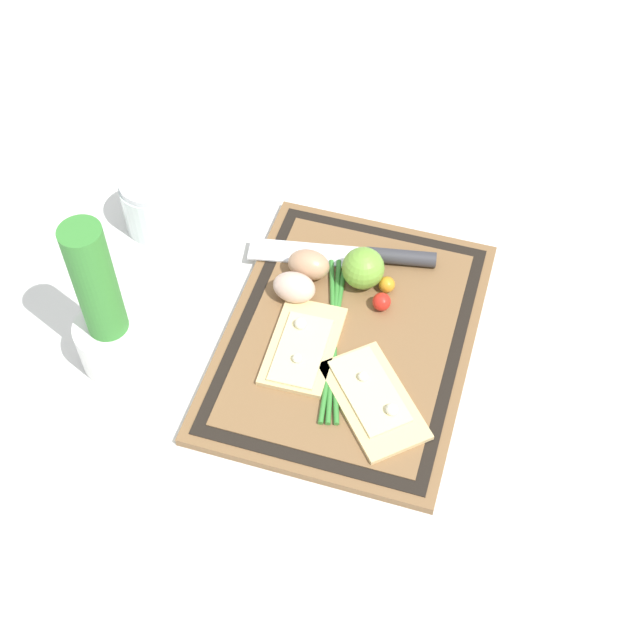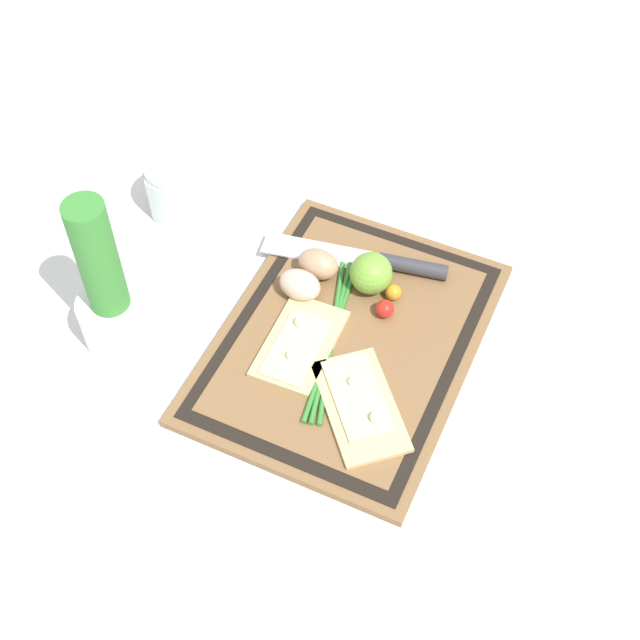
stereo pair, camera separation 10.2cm
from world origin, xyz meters
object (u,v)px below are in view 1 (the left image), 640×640
object	(u,v)px
lime	(363,268)
cherry_tomato_red	(382,302)
egg_brown	(309,265)
egg_pink	(294,287)
pizza_slice_far	(303,346)
knife	(373,256)
cherry_tomato_yellow	(387,284)
sauce_jar	(154,207)
herb_pot	(107,319)
pizza_slice_near	(373,398)

from	to	relation	value
lime	cherry_tomato_red	bearing A→B (deg)	-135.06
egg_brown	egg_pink	size ratio (longest dim) A/B	1.00
pizza_slice_far	egg_brown	distance (m)	0.13
knife	egg_brown	xyz separation A→B (m)	(-0.05, 0.08, 0.01)
cherry_tomato_red	pizza_slice_far	bearing A→B (deg)	139.48
egg_brown	egg_pink	bearing A→B (deg)	170.95
lime	cherry_tomato_yellow	xyz separation A→B (m)	(-0.00, -0.04, -0.02)
knife	sauce_jar	xyz separation A→B (m)	(-0.01, 0.33, 0.01)
sauce_jar	herb_pot	bearing A→B (deg)	-169.05
knife	cherry_tomato_red	size ratio (longest dim) A/B	10.55
knife	egg_pink	xyz separation A→B (m)	(-0.10, 0.09, 0.01)
egg_brown	cherry_tomato_yellow	world-z (taller)	egg_brown
lime	herb_pot	size ratio (longest dim) A/B	0.24
pizza_slice_near	cherry_tomato_red	xyz separation A→B (m)	(0.15, 0.03, 0.01)
knife	cherry_tomato_yellow	bearing A→B (deg)	-146.09
cherry_tomato_yellow	egg_pink	bearing A→B (deg)	112.54
cherry_tomato_yellow	herb_pot	size ratio (longest dim) A/B	0.09
cherry_tomato_red	herb_pot	distance (m)	0.37
egg_pink	cherry_tomato_red	world-z (taller)	egg_pink
pizza_slice_near	knife	distance (m)	0.24
cherry_tomato_yellow	pizza_slice_near	bearing A→B (deg)	-171.23
pizza_slice_near	herb_pot	distance (m)	0.35
egg_brown	cherry_tomato_yellow	size ratio (longest dim) A/B	2.59
pizza_slice_far	egg_pink	distance (m)	0.09
pizza_slice_near	herb_pot	xyz separation A→B (m)	(-0.02, 0.35, 0.07)
egg_brown	herb_pot	size ratio (longest dim) A/B	0.24
cherry_tomato_yellow	cherry_tomato_red	bearing A→B (deg)	-178.56
pizza_slice_near	herb_pot	bearing A→B (deg)	93.84
pizza_slice_near	cherry_tomato_red	world-z (taller)	cherry_tomato_red
pizza_slice_near	sauce_jar	bearing A→B (deg)	60.84
cherry_tomato_red	sauce_jar	size ratio (longest dim) A/B	0.28
herb_pot	lime	bearing A→B (deg)	-53.42
pizza_slice_far	sauce_jar	world-z (taller)	sauce_jar
pizza_slice_far	egg_pink	xyz separation A→B (m)	(0.08, 0.04, 0.02)
lime	cherry_tomato_yellow	size ratio (longest dim) A/B	2.58
cherry_tomato_yellow	sauce_jar	xyz separation A→B (m)	(0.04, 0.37, 0.01)
knife	cherry_tomato_red	world-z (taller)	cherry_tomato_red
pizza_slice_far	egg_pink	size ratio (longest dim) A/B	2.50
egg_pink	pizza_slice_near	bearing A→B (deg)	-131.98
cherry_tomato_red	herb_pot	xyz separation A→B (m)	(-0.17, 0.32, 0.06)
lime	knife	bearing A→B (deg)	-4.37
egg_brown	sauce_jar	bearing A→B (deg)	80.62
knife	sauce_jar	distance (m)	0.33
knife	lime	size ratio (longest dim) A/B	4.55
pizza_slice_far	cherry_tomato_yellow	distance (m)	0.15
egg_brown	sauce_jar	xyz separation A→B (m)	(0.04, 0.25, 0.00)
egg_brown	sauce_jar	world-z (taller)	sauce_jar
pizza_slice_near	egg_brown	bearing A→B (deg)	38.31
pizza_slice_near	cherry_tomato_yellow	distance (m)	0.18
egg_pink	cherry_tomato_yellow	distance (m)	0.13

